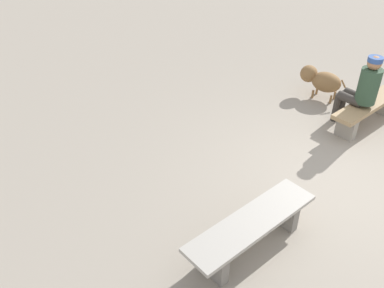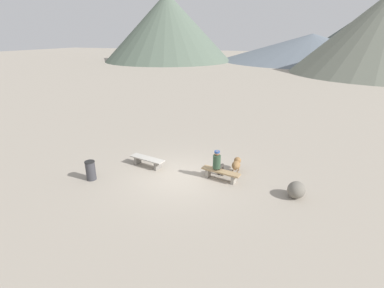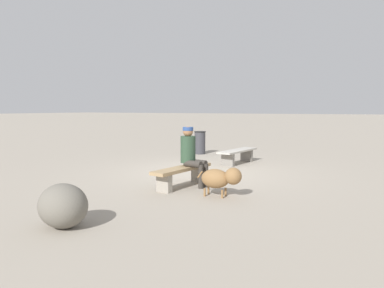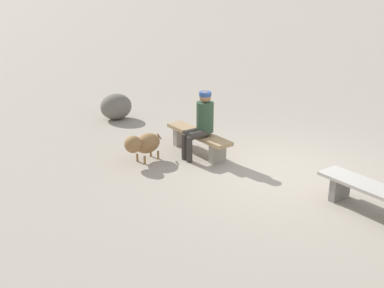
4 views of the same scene
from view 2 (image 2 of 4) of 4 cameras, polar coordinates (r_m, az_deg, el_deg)
name	(u,v)px [view 2 (image 2 of 4)]	position (r m, az deg, el deg)	size (l,w,h in m)	color
ground	(180,177)	(12.89, -2.38, -6.68)	(210.00, 210.00, 0.06)	#9E9384
bench_left	(147,160)	(13.88, -8.95, -3.26)	(1.86, 0.74, 0.44)	gray
bench_right	(221,173)	(12.54, 5.78, -5.86)	(1.78, 0.64, 0.44)	gray
seated_person	(218,162)	(12.49, 5.15, -3.64)	(0.42, 0.66, 1.33)	#2D4733
dog	(236,164)	(13.37, 8.90, -3.94)	(0.42, 0.92, 0.60)	olive
trash_bin	(91,170)	(13.22, -19.65, -5.01)	(0.44, 0.44, 0.87)	#38383D
boulder	(296,190)	(11.93, 20.17, -8.61)	(0.80, 0.67, 0.65)	#6B665B
distant_peak_0	(311,47)	(77.58, 22.77, 17.43)	(42.89, 42.89, 6.21)	slate
distant_peak_1	(369,34)	(84.40, 31.91, 18.15)	(31.72, 31.72, 12.00)	#4C5651
distant_peak_3	(168,28)	(72.37, -4.89, 22.22)	(30.02, 30.02, 14.98)	#566656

